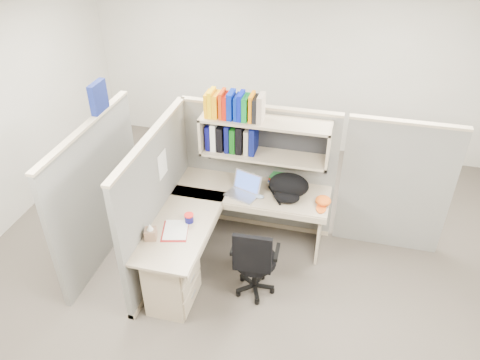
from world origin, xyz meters
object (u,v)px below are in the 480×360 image
(snack_canister, at_px, (189,218))
(task_chair, at_px, (254,271))
(laptop, at_px, (242,187))
(desk, at_px, (195,254))
(backpack, at_px, (288,188))

(snack_canister, height_order, task_chair, task_chair)
(snack_canister, xyz_separation_m, task_chair, (0.72, -0.13, -0.45))
(laptop, xyz_separation_m, task_chair, (0.31, -0.71, -0.53))
(desk, xyz_separation_m, snack_canister, (-0.10, 0.15, 0.34))
(laptop, relative_size, snack_canister, 3.53)
(laptop, bearing_deg, task_chair, -47.94)
(laptop, distance_m, task_chair, 0.93)
(laptop, bearing_deg, snack_canister, -107.11)
(laptop, bearing_deg, desk, -94.89)
(desk, xyz_separation_m, laptop, (0.32, 0.73, 0.41))
(laptop, xyz_separation_m, backpack, (0.50, 0.09, 0.01))
(backpack, bearing_deg, task_chair, -116.58)
(desk, distance_m, backpack, 1.23)
(laptop, height_order, task_chair, laptop)
(laptop, relative_size, task_chair, 0.37)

